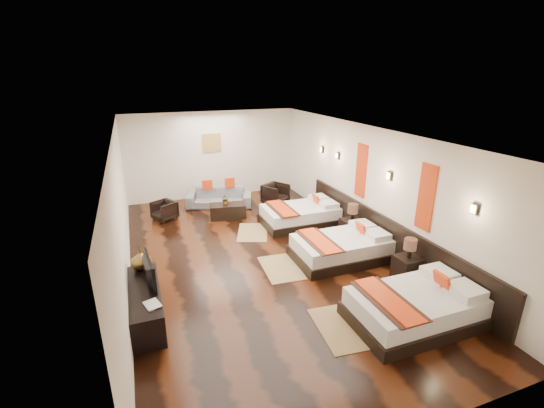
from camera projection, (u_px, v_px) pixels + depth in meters
name	position (u px, v px, depth m)	size (l,w,h in m)	color
floor	(259.00, 257.00, 8.43)	(5.50, 9.50, 0.01)	black
ceiling	(258.00, 133.00, 7.50)	(5.50, 9.50, 0.01)	white
back_wall	(212.00, 155.00, 12.16)	(5.50, 0.01, 2.80)	silver
left_wall	(121.00, 215.00, 7.05)	(0.01, 9.50, 2.80)	silver
right_wall	(368.00, 186.00, 8.88)	(0.01, 9.50, 2.80)	silver
headboard_panel	(383.00, 235.00, 8.48)	(0.08, 6.60, 0.90)	black
bed_near	(416.00, 307.00, 6.18)	(2.14, 1.35, 0.82)	black
bed_mid	(342.00, 247.00, 8.28)	(2.09, 1.31, 0.80)	black
bed_far	(301.00, 215.00, 10.20)	(2.05, 1.29, 0.78)	black
nightstand_a	(407.00, 266.00, 7.40)	(0.46, 0.46, 0.91)	black
nightstand_b	(351.00, 227.00, 9.22)	(0.47, 0.47, 0.94)	black
jute_mat_near	(341.00, 327.00, 6.10)	(0.75, 1.20, 0.01)	#94784B
jute_mat_mid	(281.00, 268.00, 7.96)	(0.75, 1.20, 0.01)	#94784B
jute_mat_far	(253.00, 232.00, 9.73)	(0.75, 1.20, 0.01)	#94784B
tv_console	(146.00, 303.00, 6.27)	(0.50, 1.80, 0.55)	black
tv	(145.00, 272.00, 6.24)	(0.85, 0.11, 0.49)	black
book	(146.00, 307.00, 5.69)	(0.22, 0.29, 0.03)	black
figurine	(141.00, 259.00, 6.77)	(0.36, 0.36, 0.38)	brown
sofa	(219.00, 197.00, 11.57)	(1.97, 0.77, 0.58)	slate
armchair_left	(164.00, 210.00, 10.51)	(0.58, 0.59, 0.54)	black
armchair_right	(275.00, 194.00, 11.77)	(0.68, 0.70, 0.64)	black
coffee_table	(228.00, 211.00, 10.67)	(1.00, 0.50, 0.40)	black
table_plant	(225.00, 199.00, 10.59)	(0.27, 0.23, 0.30)	#285C1E
orange_panel_a	(426.00, 197.00, 7.09)	(0.04, 0.40, 1.30)	#D86014
orange_panel_b	(361.00, 171.00, 9.04)	(0.04, 0.40, 1.30)	#D86014
sconce_near	(474.00, 209.00, 6.07)	(0.07, 0.12, 0.18)	black
sconce_mid	(389.00, 176.00, 8.01)	(0.07, 0.12, 0.18)	black
sconce_far	(338.00, 156.00, 9.95)	(0.07, 0.12, 0.18)	black
sconce_lounge	(322.00, 149.00, 10.74)	(0.07, 0.12, 0.18)	black
gold_artwork	(212.00, 143.00, 12.01)	(0.60, 0.04, 0.60)	#AD873F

